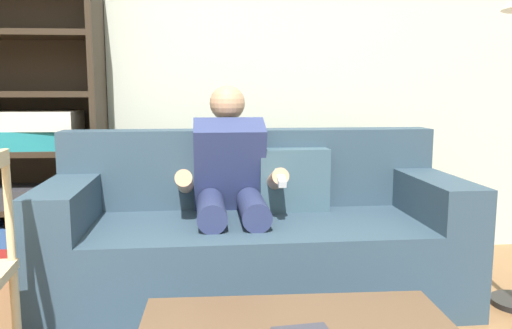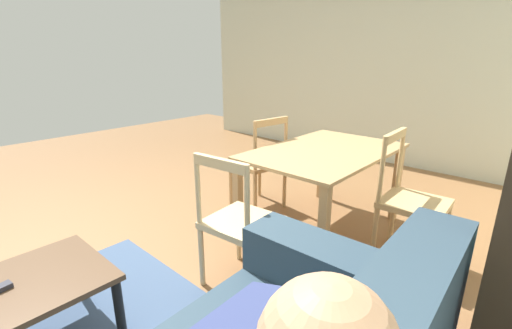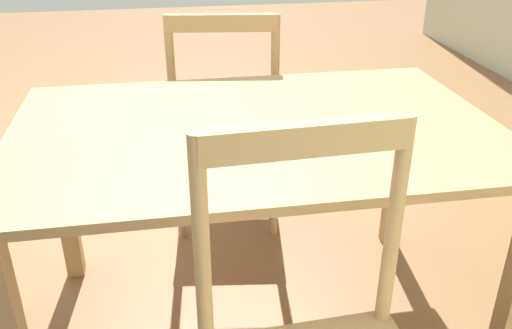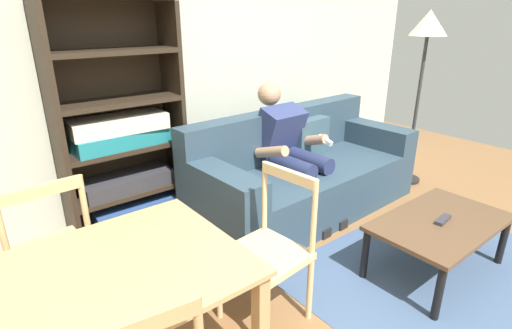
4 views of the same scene
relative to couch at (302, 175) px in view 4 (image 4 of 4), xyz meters
name	(u,v)px [view 4 (image 4 of 4)]	position (x,y,z in m)	size (l,w,h in m)	color
wall_back	(144,66)	(-1.07, 0.85, 0.99)	(7.03, 0.12, 2.64)	beige
couch	(302,175)	(0.00, 0.00, 0.00)	(2.22, 0.98, 0.90)	#2D4251
person_lounging	(289,148)	(-0.14, 0.04, 0.28)	(0.60, 0.96, 1.16)	navy
coffee_table	(440,227)	(0.05, -1.29, 0.02)	(1.00, 0.60, 0.40)	brown
tv_remote	(443,220)	(0.04, -1.31, 0.08)	(0.05, 0.17, 0.02)	#2D2D38
bookshelf	(123,148)	(-1.41, 0.60, 0.40)	(0.95, 0.36, 1.86)	#2D2319
dining_table	(82,303)	(-2.18, -0.90, 0.29)	(1.35, 0.88, 0.72)	tan
dining_chair_near_wall	(48,256)	(-2.18, -0.19, 0.14)	(0.44, 0.44, 0.95)	tan
dining_chair_facing_couch	(268,252)	(-1.18, -0.90, 0.11)	(0.46, 0.46, 0.91)	#D1B27F
area_rug	(432,269)	(0.05, -1.29, -0.33)	(2.00, 1.40, 0.01)	#3D5170
floor_lamp	(427,40)	(1.38, -0.26, 1.16)	(0.36, 0.36, 1.77)	black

